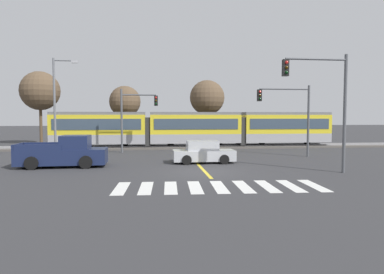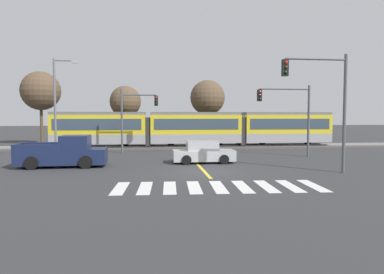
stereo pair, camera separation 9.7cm
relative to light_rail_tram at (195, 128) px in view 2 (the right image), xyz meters
name	(u,v)px [view 2 (the right image)]	position (x,y,z in m)	size (l,w,h in m)	color
ground_plane	(205,172)	(-1.29, -15.18, -2.05)	(200.00, 200.00, 0.00)	#333335
track_bed	(183,147)	(-1.29, 0.01, -1.96)	(120.00, 4.00, 0.18)	#56514C
rail_near	(183,146)	(-1.29, -0.71, -1.82)	(120.00, 0.08, 0.10)	#939399
rail_far	(182,145)	(-1.29, 0.73, -1.82)	(120.00, 0.08, 0.10)	#939399
light_rail_tram	(195,128)	(0.00, 0.00, 0.00)	(28.00, 2.64, 3.43)	#9E9EA3
crosswalk_stripe_0	(120,188)	(-5.68, -19.16, -2.04)	(0.56, 2.80, 0.01)	silver
crosswalk_stripe_1	(145,188)	(-4.58, -19.21, -2.04)	(0.56, 2.80, 0.01)	silver
crosswalk_stripe_2	(170,188)	(-3.49, -19.26, -2.04)	(0.56, 2.80, 0.01)	silver
crosswalk_stripe_3	(194,187)	(-2.39, -19.31, -2.04)	(0.56, 2.80, 0.01)	silver
crosswalk_stripe_4	(219,187)	(-1.29, -19.36, -2.04)	(0.56, 2.80, 0.01)	silver
crosswalk_stripe_5	(243,187)	(-0.19, -19.41, -2.04)	(0.56, 2.80, 0.01)	silver
crosswalk_stripe_6	(266,186)	(0.91, -19.46, -2.04)	(0.56, 2.80, 0.01)	silver
crosswalk_stripe_7	(290,186)	(2.01, -19.51, -2.04)	(0.56, 2.80, 0.01)	silver
crosswalk_stripe_8	(313,186)	(3.11, -19.56, -2.04)	(0.56, 2.80, 0.01)	silver
lane_centre_line	(194,160)	(-1.29, -9.68, -2.04)	(0.20, 15.36, 0.01)	gold
sedan_crossing	(203,153)	(-0.81, -11.31, -1.35)	(4.20, 1.92, 1.52)	#B7BABF
pickup_truck	(65,154)	(-9.80, -12.16, -1.20)	(5.45, 2.35, 1.98)	#192347
traffic_light_mid_right	(290,108)	(6.43, -8.70, 1.77)	(4.25, 0.38, 5.61)	#515459
traffic_light_near_right	(325,94)	(5.26, -16.30, 2.37)	(3.75, 0.38, 6.63)	#515459
traffic_light_far_left	(135,111)	(-5.84, -3.97, 1.59)	(3.25, 0.38, 5.58)	#515459
street_lamp_west	(57,99)	(-12.67, -2.87, 2.68)	(2.18, 0.28, 8.30)	slate
bare_tree_far_west	(41,91)	(-16.81, 5.95, 3.99)	(4.36, 4.36, 8.23)	brown
bare_tree_west	(125,102)	(-7.29, 4.20, 2.75)	(3.45, 3.45, 6.55)	brown
bare_tree_east	(208,98)	(1.94, 4.32, 3.25)	(3.96, 3.96, 7.30)	brown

